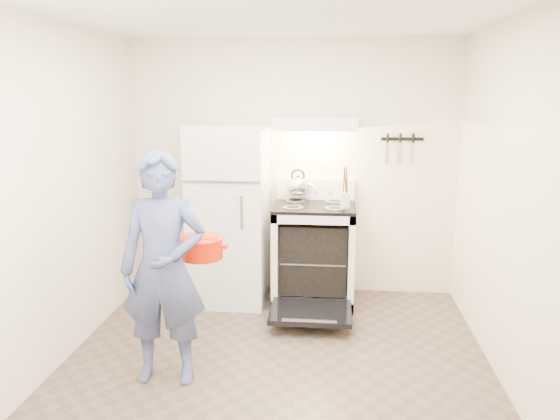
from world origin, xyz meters
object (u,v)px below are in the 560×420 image
object	(u,v)px
refrigerator	(229,214)
tea_kettle	(298,185)
person	(163,269)
stove_body	(314,255)
dutch_oven	(202,249)

from	to	relation	value
refrigerator	tea_kettle	xyz separation A→B (m)	(0.64, 0.24, 0.25)
refrigerator	person	bearing A→B (deg)	-95.91
refrigerator	stove_body	size ratio (longest dim) A/B	1.85
stove_body	refrigerator	bearing A→B (deg)	-178.23
stove_body	person	xyz separation A→B (m)	(-0.97, -1.58, 0.35)
stove_body	tea_kettle	bearing A→B (deg)	128.31
stove_body	person	distance (m)	1.88
person	dutch_oven	xyz separation A→B (m)	(0.20, 0.27, 0.07)
person	refrigerator	bearing A→B (deg)	79.75
refrigerator	tea_kettle	distance (m)	0.73
tea_kettle	person	xyz separation A→B (m)	(-0.80, -1.80, -0.29)
tea_kettle	dutch_oven	bearing A→B (deg)	-111.35
person	tea_kettle	bearing A→B (deg)	61.73
refrigerator	tea_kettle	bearing A→B (deg)	21.06
refrigerator	person	xyz separation A→B (m)	(-0.16, -1.55, -0.04)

